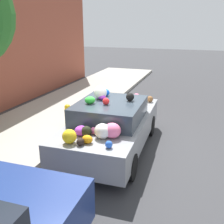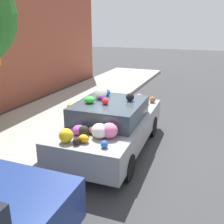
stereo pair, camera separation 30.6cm
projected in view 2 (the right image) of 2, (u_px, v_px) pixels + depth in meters
ground_plane at (107, 148)px, 7.01m from camera, size 60.00×60.00×0.00m
sidewalk_curb at (25, 131)px, 7.94m from camera, size 24.00×3.20×0.14m
fire_hydrant at (70, 115)px, 8.12m from camera, size 0.20×0.20×0.70m
art_car at (112, 124)px, 6.69m from camera, size 4.05×1.89×1.68m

